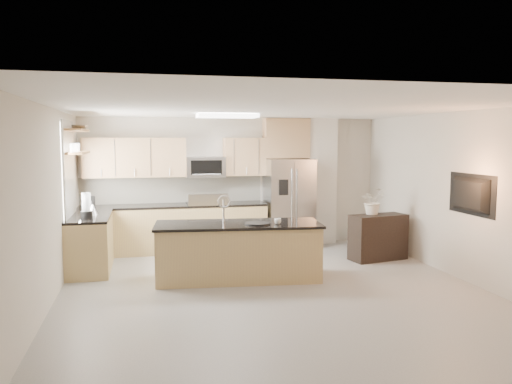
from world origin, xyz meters
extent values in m
plane|color=#9A9793|center=(0.00, 0.00, 0.00)|extent=(6.50, 6.50, 0.00)
cube|color=white|center=(0.00, 0.00, 2.60)|extent=(6.00, 6.50, 0.02)
cube|color=beige|center=(0.00, 3.25, 1.30)|extent=(6.00, 0.02, 2.60)
cube|color=beige|center=(0.00, -3.25, 1.30)|extent=(6.00, 0.02, 2.60)
cube|color=beige|center=(-3.00, 0.00, 1.30)|extent=(0.02, 6.50, 2.60)
cube|color=beige|center=(3.00, 0.00, 1.30)|extent=(0.02, 6.50, 2.60)
cube|color=tan|center=(-1.23, 2.92, 0.44)|extent=(3.55, 0.65, 0.88)
cube|color=black|center=(-1.23, 2.92, 0.90)|extent=(3.55, 0.66, 0.04)
cube|color=silver|center=(-1.23, 3.24, 1.18)|extent=(3.55, 0.02, 0.52)
cube|color=tan|center=(-2.67, 1.85, 0.44)|extent=(0.65, 1.50, 0.88)
cube|color=black|center=(-2.67, 1.85, 0.90)|extent=(0.66, 1.50, 0.04)
cube|color=black|center=(-0.60, 2.92, 0.45)|extent=(0.76, 0.64, 0.90)
cube|color=black|center=(-0.60, 2.92, 0.92)|extent=(0.76, 0.62, 0.03)
cube|color=#B2B2B5|center=(-0.60, 2.62, 1.03)|extent=(0.76, 0.04, 0.22)
cube|color=tan|center=(-1.94, 3.08, 1.83)|extent=(1.92, 0.33, 0.75)
cube|color=tan|center=(0.19, 3.08, 1.83)|extent=(0.82, 0.33, 0.75)
cube|color=#B2B2B5|center=(-0.60, 3.05, 1.63)|extent=(0.76, 0.40, 0.40)
cube|color=black|center=(-0.60, 2.85, 1.63)|extent=(0.60, 0.02, 0.28)
cube|color=#B2B2B5|center=(1.06, 2.88, 0.89)|extent=(0.92, 0.75, 1.78)
cube|color=gray|center=(1.06, 2.50, 0.89)|extent=(0.02, 0.01, 1.69)
cube|color=black|center=(0.84, 2.48, 1.25)|extent=(0.18, 0.03, 0.30)
cube|color=silver|center=(1.82, 3.10, 1.30)|extent=(0.60, 0.30, 2.60)
cube|color=white|center=(-2.98, 1.85, 1.65)|extent=(0.03, 1.05, 1.55)
cube|color=white|center=(-2.97, 1.85, 1.65)|extent=(0.03, 1.15, 1.65)
cube|color=brown|center=(-2.85, 1.95, 1.95)|extent=(0.30, 1.20, 0.04)
cube|color=brown|center=(-2.85, 1.95, 2.32)|extent=(0.30, 1.20, 0.04)
cube|color=white|center=(-0.40, 1.60, 2.56)|extent=(1.00, 0.50, 0.06)
cube|color=tan|center=(-0.38, 0.77, 0.42)|extent=(2.56, 1.12, 0.84)
cube|color=black|center=(-0.38, 0.77, 0.86)|extent=(2.63, 1.19, 0.04)
cube|color=black|center=(-0.57, 0.77, 0.85)|extent=(0.53, 0.38, 0.01)
cylinder|color=#B2B2B5|center=(-0.57, 0.98, 1.05)|extent=(0.03, 0.03, 0.34)
torus|color=#B2B2B5|center=(-0.57, 0.92, 1.20)|extent=(0.21, 0.03, 0.21)
cube|color=black|center=(2.32, 1.46, 0.41)|extent=(1.09, 0.61, 0.82)
imported|color=white|center=(0.20, 0.55, 0.92)|extent=(0.11, 0.11, 0.09)
cylinder|color=black|center=(-0.10, 0.62, 0.89)|extent=(0.52, 0.52, 0.02)
cylinder|color=black|center=(-2.67, 1.45, 0.98)|extent=(0.18, 0.18, 0.12)
cylinder|color=silver|center=(-2.67, 1.45, 1.19)|extent=(0.14, 0.14, 0.29)
cone|color=#B2B2B5|center=(-2.62, 1.87, 1.02)|extent=(0.18, 0.18, 0.19)
cylinder|color=black|center=(-2.62, 1.87, 1.12)|extent=(0.04, 0.04, 0.04)
cube|color=black|center=(-2.69, 2.12, 1.07)|extent=(0.20, 0.23, 0.30)
cylinder|color=#B2B2B5|center=(-2.69, 2.07, 1.00)|extent=(0.10, 0.10, 0.11)
imported|color=#B2B2B5|center=(-2.85, 2.35, 2.39)|extent=(0.40, 0.40, 0.10)
imported|color=beige|center=(2.24, 1.52, 1.18)|extent=(0.78, 0.72, 0.73)
imported|color=black|center=(2.91, -0.20, 1.35)|extent=(0.14, 1.08, 0.62)
camera|label=1|loc=(-1.79, -6.71, 2.16)|focal=35.00mm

